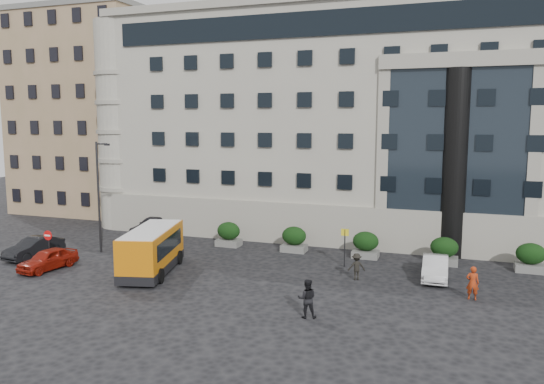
{
  "coord_description": "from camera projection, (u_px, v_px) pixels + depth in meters",
  "views": [
    {
      "loc": [
        12.23,
        -28.26,
        9.53
      ],
      "look_at": [
        1.19,
        3.01,
        5.0
      ],
      "focal_mm": 35.0,
      "sensor_mm": 36.0,
      "label": 1
    }
  ],
  "objects": [
    {
      "name": "no_entry_sign",
      "position": [
        48.0,
        241.0,
        34.82
      ],
      "size": [
        0.64,
        0.16,
        2.32
      ],
      "color": "#262628",
      "rests_on": "ground"
    },
    {
      "name": "apartment_far",
      "position": [
        166.0,
        109.0,
        74.65
      ],
      "size": [
        13.0,
        13.0,
        22.0
      ],
      "primitive_type": "cube",
      "color": "#80674B",
      "rests_on": "ground"
    },
    {
      "name": "pedestrian_c",
      "position": [
        356.0,
        267.0,
        31.7
      ],
      "size": [
        1.2,
        0.97,
        1.62
      ],
      "primitive_type": "imported",
      "rotation": [
        0.0,
        0.0,
        3.55
      ],
      "color": "black",
      "rests_on": "ground"
    },
    {
      "name": "apartment_near",
      "position": [
        104.0,
        115.0,
        56.98
      ],
      "size": [
        14.0,
        14.0,
        20.0
      ],
      "primitive_type": "cube",
      "color": "olive",
      "rests_on": "ground"
    },
    {
      "name": "red_truck",
      "position": [
        140.0,
        200.0,
        52.67
      ],
      "size": [
        2.86,
        5.96,
        3.19
      ],
      "rotation": [
        0.0,
        0.0,
        -0.01
      ],
      "color": "maroon",
      "rests_on": "ground"
    },
    {
      "name": "pedestrian_b",
      "position": [
        307.0,
        298.0,
        25.6
      ],
      "size": [
        1.1,
        0.96,
        1.92
      ],
      "primitive_type": "imported",
      "rotation": [
        0.0,
        0.0,
        3.42
      ],
      "color": "black",
      "rests_on": "ground"
    },
    {
      "name": "hedge_b",
      "position": [
        294.0,
        239.0,
        38.5
      ],
      "size": [
        1.8,
        1.26,
        1.84
      ],
      "color": "#61615E",
      "rests_on": "ground"
    },
    {
      "name": "parked_car_a",
      "position": [
        48.0,
        259.0,
        33.9
      ],
      "size": [
        2.16,
        4.17,
        1.36
      ],
      "primitive_type": "imported",
      "rotation": [
        0.0,
        0.0,
        -0.14
      ],
      "color": "maroon",
      "rests_on": "ground"
    },
    {
      "name": "minibus",
      "position": [
        152.0,
        249.0,
        33.08
      ],
      "size": [
        3.93,
        7.08,
        2.8
      ],
      "rotation": [
        0.0,
        0.0,
        0.25
      ],
      "color": "#C96A09",
      "rests_on": "ground"
    },
    {
      "name": "hedge_d",
      "position": [
        444.0,
        251.0,
        35.07
      ],
      "size": [
        1.8,
        1.26,
        1.84
      ],
      "color": "#61615E",
      "rests_on": "ground"
    },
    {
      "name": "parked_car_d",
      "position": [
        131.0,
        213.0,
        50.39
      ],
      "size": [
        2.66,
        5.45,
        1.49
      ],
      "primitive_type": "imported",
      "rotation": [
        0.0,
        0.0,
        0.03
      ],
      "color": "black",
      "rests_on": "ground"
    },
    {
      "name": "pedestrian_a",
      "position": [
        473.0,
        283.0,
        28.19
      ],
      "size": [
        0.67,
        0.44,
        1.82
      ],
      "primitive_type": "imported",
      "rotation": [
        0.0,
        0.0,
        3.14
      ],
      "color": "#A02E10",
      "rests_on": "ground"
    },
    {
      "name": "ground",
      "position": [
        237.0,
        280.0,
        31.73
      ],
      "size": [
        120.0,
        120.0,
        0.0
      ],
      "primitive_type": "plane",
      "color": "black",
      "rests_on": "ground"
    },
    {
      "name": "entrance_column",
      "position": [
        455.0,
        164.0,
        36.52
      ],
      "size": [
        1.8,
        1.8,
        13.0
      ],
      "primitive_type": "cylinder",
      "color": "black",
      "rests_on": "ground"
    },
    {
      "name": "parked_car_c",
      "position": [
        154.0,
        226.0,
        44.3
      ],
      "size": [
        2.54,
        5.2,
        1.46
      ],
      "primitive_type": "imported",
      "rotation": [
        0.0,
        0.0,
        -0.1
      ],
      "color": "black",
      "rests_on": "ground"
    },
    {
      "name": "hedge_a",
      "position": [
        229.0,
        234.0,
        40.21
      ],
      "size": [
        1.8,
        1.26,
        1.84
      ],
      "color": "#61615E",
      "rests_on": "ground"
    },
    {
      "name": "bus_stop_sign",
      "position": [
        345.0,
        241.0,
        34.35
      ],
      "size": [
        0.5,
        0.08,
        2.52
      ],
      "color": "#262628",
      "rests_on": "ground"
    },
    {
      "name": "street_lamp",
      "position": [
        99.0,
        192.0,
        37.88
      ],
      "size": [
        1.16,
        0.18,
        8.0
      ],
      "color": "#262628",
      "rests_on": "ground"
    },
    {
      "name": "parked_car_b",
      "position": [
        34.0,
        248.0,
        36.87
      ],
      "size": [
        1.91,
        4.41,
        1.41
      ],
      "primitive_type": "imported",
      "rotation": [
        0.0,
        0.0,
        -0.1
      ],
      "color": "black",
      "rests_on": "ground"
    },
    {
      "name": "hedge_c",
      "position": [
        366.0,
        245.0,
        36.78
      ],
      "size": [
        1.8,
        1.26,
        1.84
      ],
      "color": "#61615E",
      "rests_on": "ground"
    },
    {
      "name": "civic_building",
      "position": [
        389.0,
        126.0,
        49.09
      ],
      "size": [
        44.0,
        24.0,
        18.0
      ],
      "primitive_type": "cube",
      "color": "gray",
      "rests_on": "ground"
    },
    {
      "name": "white_taxi",
      "position": [
        435.0,
        268.0,
        31.88
      ],
      "size": [
        1.57,
        4.23,
        1.38
      ],
      "primitive_type": "imported",
      "rotation": [
        0.0,
        0.0,
        0.03
      ],
      "color": "silver",
      "rests_on": "ground"
    },
    {
      "name": "hedge_e",
      "position": [
        531.0,
        257.0,
        33.35
      ],
      "size": [
        1.8,
        1.26,
        1.84
      ],
      "color": "#61615E",
      "rests_on": "ground"
    }
  ]
}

